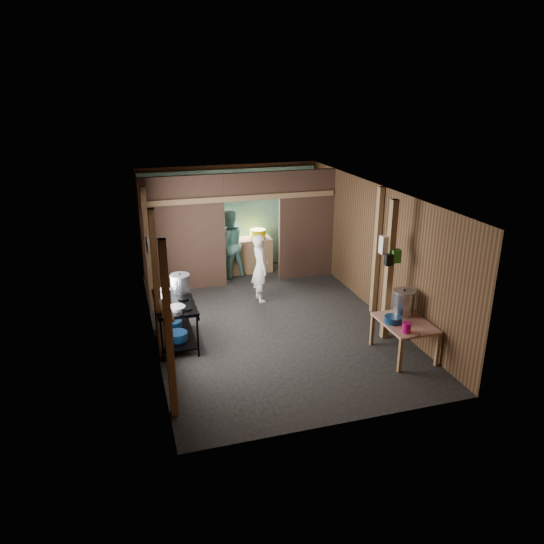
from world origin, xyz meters
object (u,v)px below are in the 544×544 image
object	(u,v)px
prep_table	(404,338)
pink_bucket	(407,328)
stock_pot	(403,303)
yellow_tub	(258,234)
cook	(260,268)
gas_range	(175,322)
stove_pot_large	(180,284)

from	to	relation	value
prep_table	pink_bucket	distance (m)	0.57
prep_table	stock_pot	distance (m)	0.62
yellow_tub	cook	xyz separation A→B (m)	(-0.47, -1.88, -0.22)
yellow_tub	cook	bearing A→B (deg)	-104.04
gas_range	yellow_tub	world-z (taller)	yellow_tub
gas_range	cook	xyz separation A→B (m)	(2.00, 1.48, 0.33)
cook	yellow_tub	bearing A→B (deg)	-16.48
yellow_tub	prep_table	bearing A→B (deg)	-75.90
gas_range	stove_pot_large	xyz separation A→B (m)	(0.17, 0.38, 0.57)
prep_table	pink_bucket	xyz separation A→B (m)	(-0.19, -0.35, 0.40)
pink_bucket	stove_pot_large	bearing A→B (deg)	145.10
stove_pot_large	stock_pot	world-z (taller)	stove_pot_large
stove_pot_large	stock_pot	xyz separation A→B (m)	(3.66, -1.67, -0.15)
yellow_tub	cook	distance (m)	1.95
stock_pot	yellow_tub	xyz separation A→B (m)	(-1.37, 4.65, 0.12)
gas_range	stove_pot_large	world-z (taller)	stove_pot_large
prep_table	yellow_tub	bearing A→B (deg)	104.10
prep_table	cook	size ratio (longest dim) A/B	0.72
stove_pot_large	pink_bucket	size ratio (longest dim) A/B	2.13
stove_pot_large	yellow_tub	xyz separation A→B (m)	(2.30, 2.97, -0.03)
yellow_tub	gas_range	bearing A→B (deg)	-126.30
gas_range	stove_pot_large	size ratio (longest dim) A/B	3.86
prep_table	yellow_tub	size ratio (longest dim) A/B	2.75
stove_pot_large	pink_bucket	xyz separation A→B (m)	(3.35, -2.34, -0.27)
yellow_tub	cook	size ratio (longest dim) A/B	0.26
gas_range	yellow_tub	bearing A→B (deg)	53.70
yellow_tub	cook	world-z (taller)	cook
stove_pot_large	gas_range	bearing A→B (deg)	-113.88
gas_range	pink_bucket	size ratio (longest dim) A/B	8.20
stove_pot_large	prep_table	bearing A→B (deg)	-29.23
gas_range	stock_pot	bearing A→B (deg)	-18.59
pink_bucket	yellow_tub	world-z (taller)	yellow_tub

